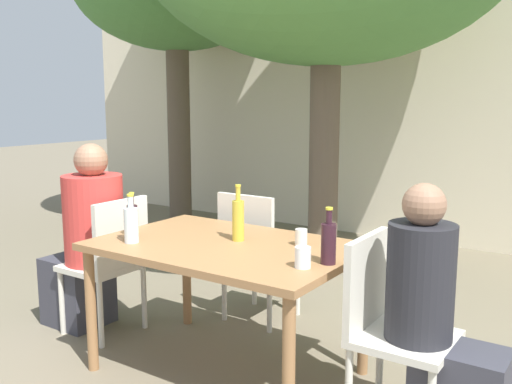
# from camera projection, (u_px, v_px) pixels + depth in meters

# --- Properties ---
(ground_plane) EXTENTS (30.00, 30.00, 0.00)m
(ground_plane) POSITION_uv_depth(u_px,v_px,m) (227.00, 371.00, 3.30)
(ground_plane) COLOR #706651
(cafe_building_wall) EXTENTS (10.00, 0.08, 2.80)m
(cafe_building_wall) POSITION_uv_depth(u_px,v_px,m) (431.00, 113.00, 6.02)
(cafe_building_wall) COLOR beige
(cafe_building_wall) RESTS_ON ground_plane
(dining_table_front) EXTENTS (1.44, 0.95, 0.76)m
(dining_table_front) POSITION_uv_depth(u_px,v_px,m) (226.00, 257.00, 3.19)
(dining_table_front) COLOR #996B42
(dining_table_front) RESTS_ON ground_plane
(patio_chair_0) EXTENTS (0.44, 0.44, 0.92)m
(patio_chair_0) POSITION_uv_depth(u_px,v_px,m) (110.00, 257.00, 3.74)
(patio_chair_0) COLOR beige
(patio_chair_0) RESTS_ON ground_plane
(patio_chair_1) EXTENTS (0.44, 0.44, 0.92)m
(patio_chair_1) POSITION_uv_depth(u_px,v_px,m) (387.00, 320.00, 2.69)
(patio_chair_1) COLOR beige
(patio_chair_1) RESTS_ON ground_plane
(patio_chair_2) EXTENTS (0.44, 0.44, 0.92)m
(patio_chair_2) POSITION_uv_depth(u_px,v_px,m) (255.00, 249.00, 3.95)
(patio_chair_2) COLOR beige
(patio_chair_2) RESTS_ON ground_plane
(person_seated_0) EXTENTS (0.60, 0.39, 1.27)m
(person_seated_0) POSITION_uv_depth(u_px,v_px,m) (87.00, 245.00, 3.85)
(person_seated_0) COLOR #383842
(person_seated_0) RESTS_ON ground_plane
(person_seated_1) EXTENTS (0.55, 0.31, 1.19)m
(person_seated_1) POSITION_uv_depth(u_px,v_px,m) (439.00, 332.00, 2.55)
(person_seated_1) COLOR #383842
(person_seated_1) RESTS_ON ground_plane
(wine_bottle_0) EXTENTS (0.07, 0.07, 0.28)m
(wine_bottle_0) POSITION_uv_depth(u_px,v_px,m) (329.00, 242.00, 2.77)
(wine_bottle_0) COLOR #331923
(wine_bottle_0) RESTS_ON dining_table_front
(oil_cruet_1) EXTENTS (0.07, 0.07, 0.32)m
(oil_cruet_1) POSITION_uv_depth(u_px,v_px,m) (238.00, 219.00, 3.22)
(oil_cruet_1) COLOR gold
(oil_cruet_1) RESTS_ON dining_table_front
(water_bottle_2) EXTENTS (0.08, 0.08, 0.28)m
(water_bottle_2) POSITION_uv_depth(u_px,v_px,m) (131.00, 224.00, 3.18)
(water_bottle_2) COLOR silver
(water_bottle_2) RESTS_ON dining_table_front
(wine_bottle_3) EXTENTS (0.06, 0.06, 0.26)m
(wine_bottle_3) POSITION_uv_depth(u_px,v_px,m) (132.00, 219.00, 3.33)
(wine_bottle_3) COLOR #331923
(wine_bottle_3) RESTS_ON dining_table_front
(drinking_glass_0) EXTENTS (0.07, 0.07, 0.09)m
(drinking_glass_0) POSITION_uv_depth(u_px,v_px,m) (301.00, 237.00, 3.13)
(drinking_glass_0) COLOR silver
(drinking_glass_0) RESTS_ON dining_table_front
(drinking_glass_1) EXTENTS (0.08, 0.08, 0.10)m
(drinking_glass_1) POSITION_uv_depth(u_px,v_px,m) (303.00, 257.00, 2.72)
(drinking_glass_1) COLOR white
(drinking_glass_1) RESTS_ON dining_table_front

